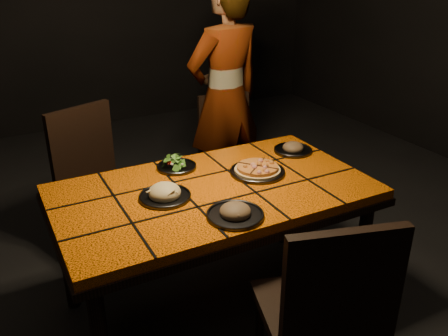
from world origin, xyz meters
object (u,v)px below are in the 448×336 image
chair_far_left (95,174)px  plate_pizza (257,170)px  dining_table (214,201)px  chair_near (326,309)px  diner (225,98)px  plate_pasta (165,194)px  chair_far_right (228,146)px

chair_far_left → plate_pizza: bearing=-69.5°
dining_table → plate_pizza: (0.29, 0.04, 0.10)m
chair_near → plate_pizza: size_ratio=2.82×
dining_table → chair_near: size_ratio=1.62×
chair_far_left → diner: 1.09m
chair_near → chair_far_left: size_ratio=1.01×
dining_table → chair_near: chair_near is taller
plate_pasta → diner: bearing=49.4°
chair_far_left → plate_pasta: bearing=-100.2°
diner → dining_table: bearing=48.9°
chair_near → chair_far_right: (0.56, 1.85, -0.06)m
chair_far_right → plate_pizza: 1.06m
chair_near → chair_far_left: chair_near is taller
diner → plate_pasta: size_ratio=6.84×
chair_far_right → chair_near: bearing=-99.8°
plate_pizza → plate_pasta: (-0.55, -0.04, 0.00)m
chair_far_left → dining_table: bearing=-84.5°
plate_pizza → plate_pasta: size_ratio=1.38×
chair_far_left → plate_pizza: size_ratio=2.78×
chair_far_left → diner: bearing=-11.0°
chair_near → plate_pasta: 0.93m
chair_far_right → plate_pasta: size_ratio=3.46×
chair_far_right → plate_pasta: bearing=-124.7°
dining_table → chair_far_left: chair_far_left is taller
chair_near → diner: 1.97m
chair_far_right → plate_pasta: (-0.89, -1.00, 0.26)m
chair_far_right → plate_pizza: bearing=-102.4°
chair_far_left → plate_pizza: 1.09m
dining_table → diner: (0.61, 1.03, 0.20)m
chair_far_right → dining_table: bearing=-114.9°
chair_near → plate_pizza: bearing=-87.9°
chair_far_left → diner: size_ratio=0.56×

